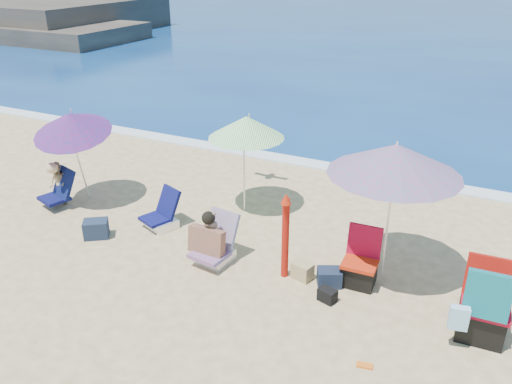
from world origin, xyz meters
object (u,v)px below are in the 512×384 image
at_px(umbrella_blue, 71,124).
at_px(person_center, 210,237).
at_px(chair_navy, 162,217).
at_px(chair_rainbow, 215,249).
at_px(person_left, 58,184).
at_px(furled_umbrella, 285,231).
at_px(umbrella_striped, 246,127).
at_px(camp_chair_left, 359,268).
at_px(umbrella_turquoise, 395,159).
at_px(camp_chair_right, 482,312).

distance_m(umbrella_blue, person_center, 3.71).
distance_m(umbrella_blue, chair_navy, 2.51).
bearing_deg(chair_rainbow, chair_navy, 158.62).
bearing_deg(person_left, furled_umbrella, -4.14).
xyz_separation_m(furled_umbrella, chair_navy, (-2.65, 0.50, -0.62)).
height_order(chair_navy, person_center, person_center).
bearing_deg(person_center, umbrella_striped, 99.96).
bearing_deg(camp_chair_left, chair_rainbow, -169.87).
distance_m(umbrella_striped, camp_chair_left, 3.37).
bearing_deg(chair_rainbow, umbrella_blue, 168.84).
xyz_separation_m(umbrella_striped, person_center, (0.34, -1.95, -1.22)).
height_order(umbrella_turquoise, umbrella_striped, umbrella_turquoise).
relative_size(chair_rainbow, person_left, 0.84).
height_order(chair_navy, camp_chair_right, camp_chair_right).
bearing_deg(chair_rainbow, umbrella_striped, 101.62).
xyz_separation_m(chair_rainbow, camp_chair_right, (4.01, -0.10, 0.19)).
bearing_deg(person_center, chair_navy, 156.52).
bearing_deg(umbrella_turquoise, camp_chair_left, -126.88).
height_order(umbrella_striped, furled_umbrella, umbrella_striped).
relative_size(camp_chair_right, person_center, 1.22).
xyz_separation_m(chair_rainbow, camp_chair_left, (2.28, 0.41, 0.06)).
relative_size(umbrella_turquoise, furled_umbrella, 1.50).
distance_m(chair_rainbow, person_left, 3.82).
height_order(camp_chair_right, person_left, camp_chair_right).
bearing_deg(chair_navy, furled_umbrella, -10.68).
bearing_deg(umbrella_turquoise, person_left, -176.96).
height_order(umbrella_striped, person_center, umbrella_striped).
xyz_separation_m(umbrella_turquoise, chair_rainbow, (-2.55, -0.76, -1.72)).
distance_m(umbrella_turquoise, umbrella_striped, 3.17).
xyz_separation_m(person_center, person_left, (-3.74, 0.47, 0.01)).
bearing_deg(camp_chair_left, camp_chair_right, -16.16).
bearing_deg(furled_umbrella, umbrella_blue, 172.46).
bearing_deg(chair_navy, camp_chair_right, -6.91).
xyz_separation_m(umbrella_striped, chair_navy, (-1.05, -1.35, -1.47)).
bearing_deg(umbrella_striped, person_center, -80.04).
xyz_separation_m(umbrella_blue, person_left, (-0.30, -0.26, -1.20)).
xyz_separation_m(umbrella_striped, person_left, (-3.39, -1.48, -1.21)).
distance_m(umbrella_blue, furled_umbrella, 4.80).
bearing_deg(umbrella_striped, camp_chair_right, -24.49).
bearing_deg(umbrella_striped, person_left, -156.39).
height_order(chair_rainbow, person_left, person_left).
distance_m(person_center, person_left, 3.77).
bearing_deg(umbrella_blue, furled_umbrella, -7.54).
height_order(chair_navy, camp_chair_left, camp_chair_left).
xyz_separation_m(umbrella_turquoise, furled_umbrella, (-1.35, -0.70, -1.13)).
bearing_deg(umbrella_turquoise, umbrella_striped, 158.69).
height_order(chair_rainbow, camp_chair_right, camp_chair_right).
relative_size(umbrella_turquoise, camp_chair_left, 2.47).
distance_m(umbrella_blue, person_left, 1.27).
bearing_deg(chair_rainbow, camp_chair_right, -1.36).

